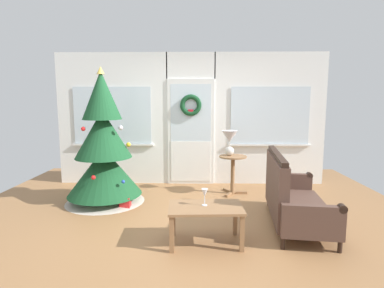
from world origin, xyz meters
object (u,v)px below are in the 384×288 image
side_table (233,167)px  wine_glass (205,193)px  christmas_tree (104,153)px  table_lamp (230,139)px  settee_sofa (290,197)px  coffee_table (206,212)px  gift_box (125,202)px

side_table → wine_glass: bearing=-105.8°
christmas_tree → table_lamp: christmas_tree is taller
christmas_tree → wine_glass: 2.14m
settee_sofa → coffee_table: bearing=-153.4°
wine_glass → coffee_table: bearing=-69.0°
side_table → gift_box: 1.93m
side_table → coffee_table: (-0.53, -1.93, -0.11)m
settee_sofa → table_lamp: bearing=115.3°
christmas_tree → settee_sofa: (2.73, -0.89, -0.43)m
christmas_tree → side_table: 2.20m
christmas_tree → settee_sofa: size_ratio=1.31×
side_table → coffee_table: bearing=-105.2°
gift_box → side_table: bearing=23.4°
settee_sofa → coffee_table: settee_sofa is taller
gift_box → settee_sofa: bearing=-14.8°
side_table → wine_glass: 1.98m
table_lamp → wine_glass: (-0.48, -1.94, -0.38)m
side_table → gift_box: side_table is taller
table_lamp → christmas_tree: bearing=-165.9°
settee_sofa → wine_glass: bearing=-154.9°
coffee_table → gift_box: size_ratio=5.37×
christmas_tree → gift_box: (0.39, -0.27, -0.73)m
coffee_table → gift_box: coffee_table is taller
christmas_tree → table_lamp: (2.06, 0.52, 0.15)m
wine_glass → side_table: bearing=74.2°
christmas_tree → side_table: (2.12, 0.48, -0.33)m
settee_sofa → table_lamp: 1.66m
settee_sofa → table_lamp: table_lamp is taller
coffee_table → wine_glass: 0.21m
settee_sofa → wine_glass: settee_sofa is taller
side_table → table_lamp: size_ratio=1.54×
settee_sofa → wine_glass: size_ratio=8.45×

